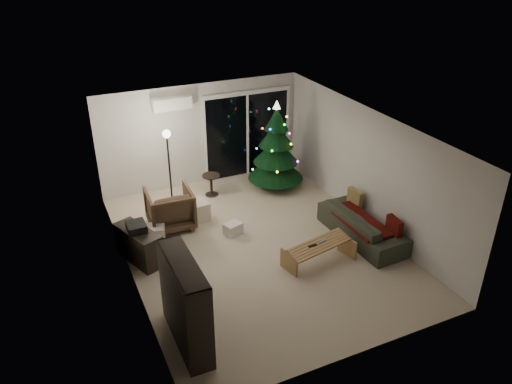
# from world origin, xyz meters

# --- Properties ---
(room) EXTENTS (6.50, 7.51, 2.60)m
(room) POSITION_xyz_m (0.46, 1.49, 1.02)
(room) COLOR beige
(room) RESTS_ON ground
(bookshelf) EXTENTS (0.79, 1.49, 1.45)m
(bookshelf) POSITION_xyz_m (-2.25, -1.93, 0.73)
(bookshelf) COLOR black
(bookshelf) RESTS_ON floor
(media_cabinet) EXTENTS (0.75, 1.14, 0.67)m
(media_cabinet) POSITION_xyz_m (-2.25, 0.50, 0.33)
(media_cabinet) COLOR black
(media_cabinet) RESTS_ON floor
(stereo) EXTENTS (0.34, 0.40, 0.14)m
(stereo) POSITION_xyz_m (-2.25, 0.50, 0.74)
(stereo) COLOR black
(stereo) RESTS_ON media_cabinet
(armchair) EXTENTS (0.97, 0.99, 0.86)m
(armchair) POSITION_xyz_m (-1.36, 1.46, 0.43)
(armchair) COLOR #4F3921
(armchair) RESTS_ON floor
(ottoman) EXTENTS (0.53, 0.53, 0.42)m
(ottoman) POSITION_xyz_m (-0.78, 1.50, 0.21)
(ottoman) COLOR beige
(ottoman) RESTS_ON floor
(cardboard_box_a) EXTENTS (0.54, 0.47, 0.33)m
(cardboard_box_a) POSITION_xyz_m (-1.85, 1.05, 0.16)
(cardboard_box_a) COLOR silver
(cardboard_box_a) RESTS_ON floor
(cardboard_box_b) EXTENTS (0.42, 0.36, 0.25)m
(cardboard_box_b) POSITION_xyz_m (-0.28, 0.62, 0.12)
(cardboard_box_b) COLOR silver
(cardboard_box_b) RESTS_ON floor
(side_table) EXTENTS (0.47, 0.47, 0.52)m
(side_table) POSITION_xyz_m (-0.08, 2.45, 0.26)
(side_table) COLOR black
(side_table) RESTS_ON floor
(floor_lamp) EXTENTS (0.29, 0.29, 1.83)m
(floor_lamp) POSITION_xyz_m (-1.11, 2.21, 0.91)
(floor_lamp) COLOR black
(floor_lamp) RESTS_ON floor
(sofa) EXTENTS (0.89, 2.10, 0.61)m
(sofa) POSITION_xyz_m (2.05, -0.62, 0.30)
(sofa) COLOR #24281D
(sofa) RESTS_ON floor
(sofa_throw) EXTENTS (0.65, 1.50, 0.05)m
(sofa_throw) POSITION_xyz_m (1.95, -0.62, 0.44)
(sofa_throw) COLOR #610B07
(sofa_throw) RESTS_ON sofa
(cushion_a) EXTENTS (0.15, 0.41, 0.40)m
(cushion_a) POSITION_xyz_m (2.30, 0.03, 0.55)
(cushion_a) COLOR tan
(cushion_a) RESTS_ON sofa
(cushion_b) EXTENTS (0.15, 0.41, 0.40)m
(cushion_b) POSITION_xyz_m (2.30, -1.27, 0.55)
(cushion_b) COLOR #610B07
(cushion_b) RESTS_ON sofa
(coffee_table) EXTENTS (1.40, 0.73, 0.42)m
(coffee_table) POSITION_xyz_m (0.80, -1.01, 0.21)
(coffee_table) COLOR #A27C46
(coffee_table) RESTS_ON floor
(remote_a) EXTENTS (0.17, 0.05, 0.02)m
(remote_a) POSITION_xyz_m (0.65, -1.01, 0.43)
(remote_a) COLOR black
(remote_a) RESTS_ON coffee_table
(remote_b) EXTENTS (0.16, 0.09, 0.02)m
(remote_b) POSITION_xyz_m (0.90, -0.96, 0.43)
(remote_b) COLOR slate
(remote_b) RESTS_ON coffee_table
(christmas_tree) EXTENTS (1.65, 1.65, 2.18)m
(christmas_tree) POSITION_xyz_m (1.51, 2.22, 1.09)
(christmas_tree) COLOR black
(christmas_tree) RESTS_ON floor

